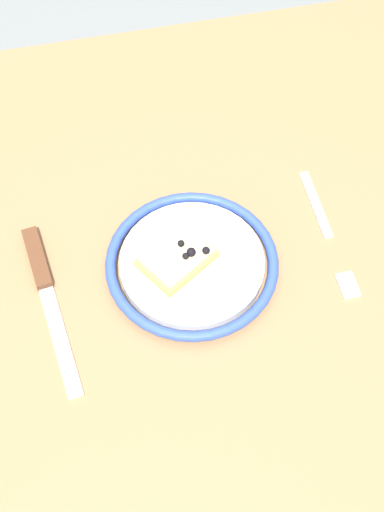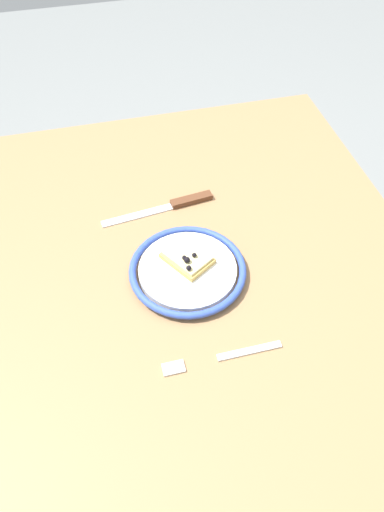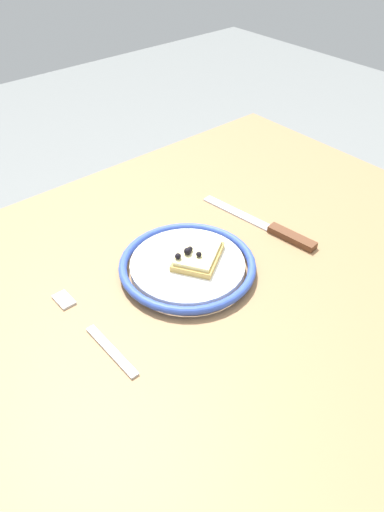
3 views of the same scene
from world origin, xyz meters
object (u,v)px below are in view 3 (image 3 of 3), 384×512
(dining_table, at_px, (214,323))
(knife, at_px, (276,230))
(plate, at_px, (187,266))
(pizza_slice_near, at_px, (196,256))
(fork, at_px, (92,330))

(dining_table, relative_size, knife, 4.21)
(plate, relative_size, knife, 0.90)
(pizza_slice_near, xyz_separation_m, knife, (0.17, -0.02, -0.02))
(dining_table, bearing_deg, pizza_slice_near, 94.91)
(knife, distance_m, fork, 0.37)
(pizza_slice_near, height_order, knife, pizza_slice_near)
(dining_table, xyz_separation_m, fork, (-0.20, 0.03, 0.10))
(pizza_slice_near, bearing_deg, fork, -177.45)
(knife, height_order, fork, knife)
(plate, distance_m, pizza_slice_near, 0.02)
(pizza_slice_near, xyz_separation_m, fork, (-0.20, -0.01, -0.02))
(dining_table, xyz_separation_m, plate, (-0.02, 0.05, 0.11))
(pizza_slice_near, relative_size, knife, 0.45)
(knife, bearing_deg, dining_table, -171.57)
(knife, xyz_separation_m, fork, (-0.37, 0.01, -0.00))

